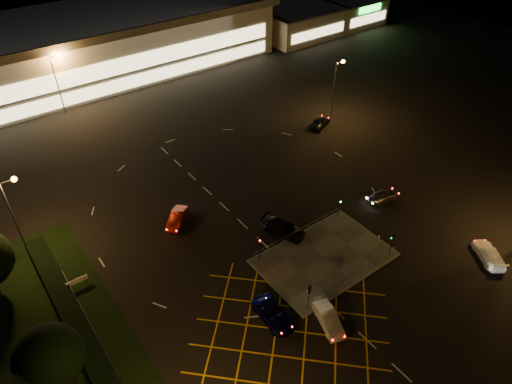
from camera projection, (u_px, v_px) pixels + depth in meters
ground at (299, 255)px, 50.60m from camera, size 180.00×180.00×0.00m
pedestrian_island at (324, 258)px, 50.23m from camera, size 14.00×9.00×0.12m
grass_verge at (20, 350)px, 41.25m from camera, size 18.00×30.00×0.08m
hedge at (74, 319)px, 43.31m from camera, size 2.00×26.00×1.00m
supermarket at (87, 46)px, 86.57m from camera, size 72.00×26.50×10.50m
retail_unit_a at (298, 22)px, 104.37m from camera, size 18.80×14.80×6.35m
retail_unit_b at (347, 9)px, 111.86m from camera, size 14.80×14.80×6.35m
streetlight_nw at (14, 207)px, 46.91m from camera, size 1.78×0.56×10.03m
streetlight_ne at (336, 83)px, 70.68m from camera, size 1.78×0.56×10.03m
streetlight_far_left at (58, 77)px, 72.48m from camera, size 1.78×0.56×10.03m
streetlight_far_right at (253, 25)px, 92.50m from camera, size 1.78×0.56×10.03m
signal_sw at (309, 292)px, 43.47m from camera, size 0.28×0.30×3.15m
signal_se at (393, 240)px, 49.10m from camera, size 0.28×0.30×3.15m
signal_nw at (259, 245)px, 48.53m from camera, size 0.28×0.30×3.15m
signal_ne at (340, 202)px, 54.16m from camera, size 0.28×0.30×3.15m
tree_e at (49, 357)px, 35.55m from camera, size 5.40×5.40×7.35m
car_queue_white at (329, 320)px, 42.99m from camera, size 2.83×4.65×1.45m
car_left_blue at (274, 314)px, 43.48m from camera, size 2.57×5.14×1.40m
car_far_dkgrey at (283, 228)px, 53.00m from camera, size 4.07×5.82×1.57m
car_right_silver at (383, 195)px, 57.89m from camera, size 4.33×2.27×1.41m
car_circ_red at (177, 218)px, 54.41m from camera, size 4.17×4.07×1.42m
car_east_grey at (319, 122)px, 72.86m from camera, size 4.99×3.57×1.26m
car_approach_white at (489, 254)px, 49.77m from camera, size 4.34×5.29×1.44m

